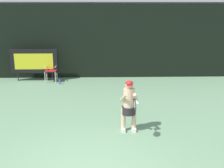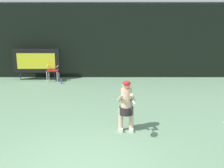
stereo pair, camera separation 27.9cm
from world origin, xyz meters
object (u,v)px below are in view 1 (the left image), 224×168
object	(u,v)px
scoreboard	(34,61)
tennis_racket	(135,104)
umpire_chair	(51,69)
water_bottle	(60,81)
tennis_player	(129,104)

from	to	relation	value
scoreboard	tennis_racket	bearing A→B (deg)	-57.31
umpire_chair	tennis_racket	xyz separation A→B (m)	(3.30, -6.19, 0.39)
scoreboard	water_bottle	size ratio (longest dim) A/B	8.30
scoreboard	umpire_chair	distance (m)	0.89
water_bottle	tennis_player	bearing A→B (deg)	-61.79
umpire_chair	tennis_racket	distance (m)	7.02
tennis_player	water_bottle	bearing A→B (deg)	118.21
water_bottle	umpire_chair	bearing A→B (deg)	133.76
umpire_chair	scoreboard	bearing A→B (deg)	166.27
umpire_chair	tennis_player	distance (m)	6.43
water_bottle	tennis_racket	xyz separation A→B (m)	(2.83, -5.70, 0.88)
umpire_chair	tennis_racket	size ratio (longest dim) A/B	1.79
scoreboard	tennis_player	size ratio (longest dim) A/B	1.50
umpire_chair	tennis_player	size ratio (longest dim) A/B	0.74
scoreboard	tennis_player	bearing A→B (deg)	-55.33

